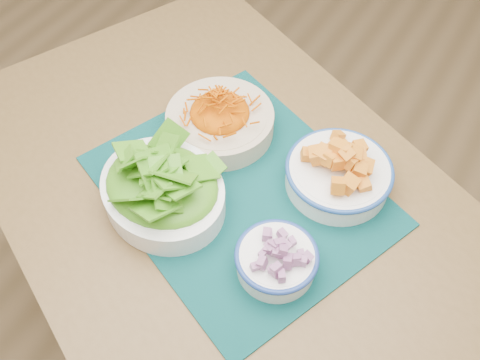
{
  "coord_description": "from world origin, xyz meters",
  "views": [
    {
      "loc": [
        0.47,
        -0.59,
        1.58
      ],
      "look_at": [
        0.16,
        -0.08,
        0.78
      ],
      "focal_mm": 40.0,
      "sensor_mm": 36.0,
      "label": 1
    }
  ],
  "objects_px": {
    "carrot_bowl": "(220,117)",
    "placemat": "(240,190)",
    "lettuce_bowl": "(162,186)",
    "onion_bowl": "(277,258)",
    "table": "(224,218)",
    "squash_bowl": "(339,170)"
  },
  "relations": [
    {
      "from": "carrot_bowl",
      "to": "lettuce_bowl",
      "type": "bearing_deg",
      "value": -87.65
    },
    {
      "from": "lettuce_bowl",
      "to": "onion_bowl",
      "type": "distance_m",
      "value": 0.24
    },
    {
      "from": "lettuce_bowl",
      "to": "placemat",
      "type": "bearing_deg",
      "value": 60.68
    },
    {
      "from": "table",
      "to": "lettuce_bowl",
      "type": "bearing_deg",
      "value": -106.6
    },
    {
      "from": "lettuce_bowl",
      "to": "onion_bowl",
      "type": "height_order",
      "value": "lettuce_bowl"
    },
    {
      "from": "placemat",
      "to": "carrot_bowl",
      "type": "height_order",
      "value": "carrot_bowl"
    },
    {
      "from": "carrot_bowl",
      "to": "lettuce_bowl",
      "type": "distance_m",
      "value": 0.21
    },
    {
      "from": "table",
      "to": "squash_bowl",
      "type": "xyz_separation_m",
      "value": [
        0.18,
        0.12,
        0.15
      ]
    },
    {
      "from": "lettuce_bowl",
      "to": "onion_bowl",
      "type": "xyz_separation_m",
      "value": [
        0.24,
        -0.01,
        -0.02
      ]
    },
    {
      "from": "carrot_bowl",
      "to": "squash_bowl",
      "type": "relative_size",
      "value": 0.98
    },
    {
      "from": "lettuce_bowl",
      "to": "carrot_bowl",
      "type": "bearing_deg",
      "value": 110.03
    },
    {
      "from": "table",
      "to": "lettuce_bowl",
      "type": "distance_m",
      "value": 0.2
    },
    {
      "from": "placemat",
      "to": "lettuce_bowl",
      "type": "relative_size",
      "value": 1.74
    },
    {
      "from": "carrot_bowl",
      "to": "placemat",
      "type": "bearing_deg",
      "value": -43.7
    },
    {
      "from": "squash_bowl",
      "to": "onion_bowl",
      "type": "distance_m",
      "value": 0.22
    },
    {
      "from": "table",
      "to": "carrot_bowl",
      "type": "bearing_deg",
      "value": 147.91
    },
    {
      "from": "squash_bowl",
      "to": "lettuce_bowl",
      "type": "relative_size",
      "value": 0.78
    },
    {
      "from": "onion_bowl",
      "to": "placemat",
      "type": "bearing_deg",
      "value": 141.5
    },
    {
      "from": "placemat",
      "to": "table",
      "type": "bearing_deg",
      "value": -136.51
    },
    {
      "from": "table",
      "to": "placemat",
      "type": "xyz_separation_m",
      "value": [
        0.03,
        0.01,
        0.11
      ]
    },
    {
      "from": "table",
      "to": "squash_bowl",
      "type": "height_order",
      "value": "squash_bowl"
    },
    {
      "from": "table",
      "to": "carrot_bowl",
      "type": "distance_m",
      "value": 0.21
    }
  ]
}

